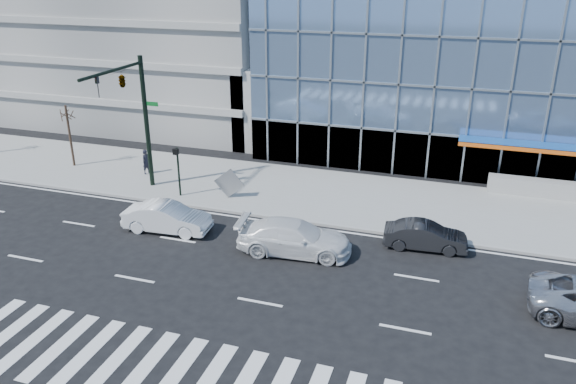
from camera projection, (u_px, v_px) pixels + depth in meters
name	position (u px, v px, depth m)	size (l,w,h in m)	color
ground	(289.00, 258.00, 26.90)	(160.00, 160.00, 0.00)	black
sidewalk	(330.00, 195.00, 33.90)	(120.00, 8.00, 0.15)	gray
theatre_building	(568.00, 41.00, 42.86)	(42.00, 26.00, 15.00)	#7090BA
ramp_block	(287.00, 103.00, 43.29)	(6.00, 8.00, 6.00)	gray
traffic_signal	(130.00, 95.00, 31.72)	(1.14, 5.74, 8.00)	black
ped_signal_post	(178.00, 164.00, 32.86)	(0.30, 0.33, 3.00)	black
street_tree_near	(67.00, 114.00, 37.21)	(1.10, 1.10, 4.23)	#332319
white_suv	(294.00, 237.00, 27.10)	(2.26, 5.56, 1.61)	white
white_sedan	(167.00, 218.00, 29.30)	(1.60, 4.59, 1.51)	white
dark_sedan	(425.00, 236.00, 27.54)	(1.41, 4.05, 1.33)	black
pedestrian	(146.00, 162.00, 36.81)	(0.60, 0.39, 1.64)	black
tilted_panel	(229.00, 183.00, 33.02)	(1.30, 0.06, 1.30)	gray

